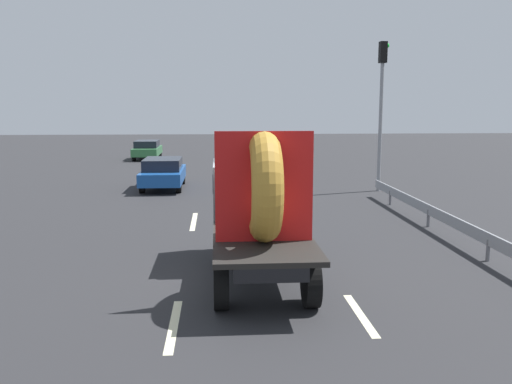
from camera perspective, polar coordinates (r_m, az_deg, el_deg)
name	(u,v)px	position (r m, az deg, el deg)	size (l,w,h in m)	color
ground_plane	(251,272)	(12.76, -0.53, -8.32)	(120.00, 120.00, 0.00)	#28282B
flatbed_truck	(257,200)	(12.46, 0.13, -0.88)	(2.02, 5.52, 3.32)	black
distant_sedan	(163,172)	(25.50, -9.64, 2.04)	(1.83, 4.26, 1.39)	black
traffic_light	(382,96)	(24.84, 12.94, 9.71)	(0.42, 0.36, 6.50)	gray
guardrail	(455,223)	(16.32, 20.02, -3.08)	(0.10, 15.40, 0.71)	gray
lane_dash_left_near	(174,325)	(9.95, -8.57, -13.53)	(2.36, 0.16, 0.01)	beige
lane_dash_left_far	(194,221)	(18.22, -6.49, -3.05)	(2.79, 0.16, 0.01)	beige
lane_dash_right_near	(360,315)	(10.47, 10.81, -12.43)	(2.08, 0.16, 0.01)	beige
lane_dash_right_far	(295,220)	(18.40, 4.12, -2.90)	(2.19, 0.16, 0.01)	beige
oncoming_car	(147,149)	(39.60, -11.26, 4.40)	(1.73, 4.05, 1.32)	black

